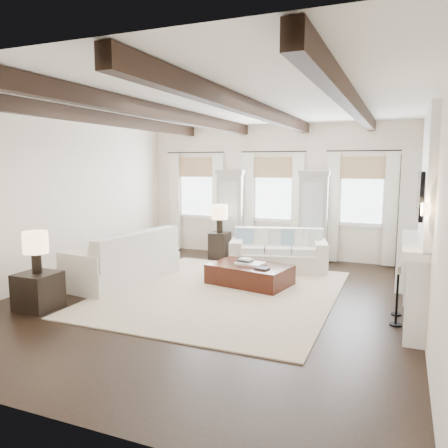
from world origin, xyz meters
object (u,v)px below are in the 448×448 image
at_px(sofa_back, 278,253).
at_px(ottoman, 250,275).
at_px(sofa_left, 126,261).
at_px(side_table_front, 38,291).
at_px(side_table_back, 220,246).

bearing_deg(sofa_back, ottoman, -96.83).
distance_m(sofa_back, ottoman, 1.41).
xyz_separation_m(sofa_left, side_table_front, (-0.33, -1.88, -0.11)).
xyz_separation_m(sofa_back, side_table_front, (-2.78, -3.96, -0.07)).
xyz_separation_m(sofa_back, side_table_back, (-1.56, 0.45, -0.03)).
bearing_deg(sofa_back, side_table_front, -125.08).
height_order(sofa_left, side_table_back, sofa_left).
relative_size(sofa_left, side_table_front, 4.16).
distance_m(ottoman, side_table_front, 3.67).
bearing_deg(side_table_back, ottoman, -52.99).
relative_size(sofa_back, side_table_front, 3.78).
relative_size(sofa_left, side_table_back, 3.75).
bearing_deg(side_table_back, sofa_left, -109.39).
bearing_deg(sofa_left, side_table_front, -99.98).
bearing_deg(ottoman, side_table_front, -124.18).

